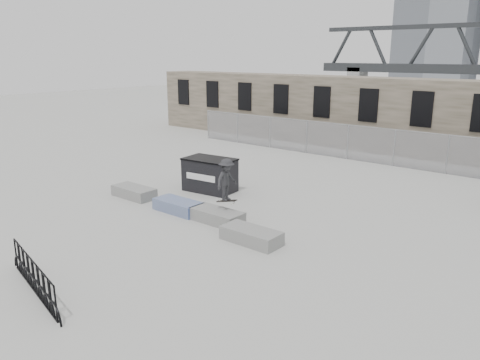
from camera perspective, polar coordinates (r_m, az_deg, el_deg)
name	(u,v)px	position (r m, az deg, el deg)	size (l,w,h in m)	color
ground	(195,214)	(17.94, -5.56, -4.14)	(120.00, 120.00, 0.00)	#A3A39E
stone_wall	(376,114)	(30.85, 16.28, 7.73)	(36.00, 2.58, 4.50)	brown
chainlink_fence	(348,141)	(27.67, 12.99, 4.60)	(22.06, 0.06, 2.02)	gray
planter_far_left	(134,192)	(20.35, -12.80, -1.39)	(2.00, 0.90, 0.45)	gray
planter_center_left	(178,206)	(18.20, -7.54, -3.10)	(2.00, 0.90, 0.45)	#324C97
planter_center_right	(217,216)	(16.97, -2.83, -4.35)	(2.00, 0.90, 0.45)	gray
planter_offset	(251,235)	(15.18, 1.39, -6.73)	(2.00, 0.90, 0.45)	gray
dumpster	(210,175)	(20.70, -3.69, 0.67)	(2.38, 1.62, 1.47)	black
bike_rack	(34,277)	(13.17, -23.84, -10.73)	(3.96, 0.91, 0.90)	black
skateboarder	(227,180)	(16.70, -1.65, 0.03)	(0.81, 1.00, 1.65)	#2B2B2E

